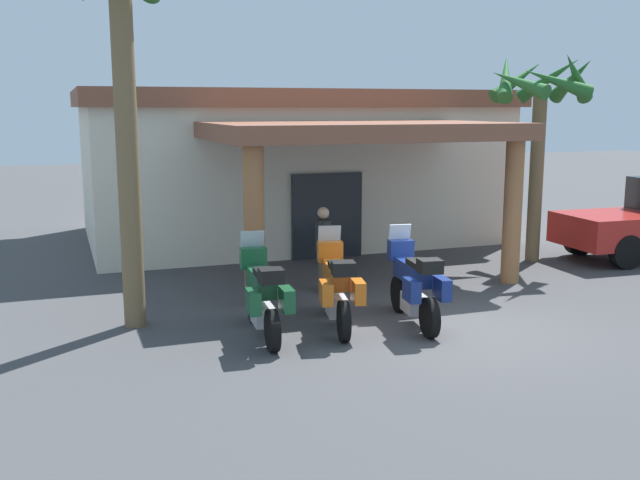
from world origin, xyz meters
name	(u,v)px	position (x,y,z in m)	size (l,w,h in m)	color
ground_plane	(454,328)	(0.00, 0.00, 0.00)	(80.00, 80.00, 0.00)	#424244
motel_building	(288,163)	(0.01, 9.44, 2.10)	(11.35, 11.12, 4.11)	silver
motorcycle_green	(263,295)	(-3.16, 0.64, 0.70)	(0.73, 2.21, 1.61)	black
motorcycle_orange	(337,287)	(-1.85, 0.73, 0.70)	(0.92, 2.19, 1.61)	black
motorcycle_blue	(415,284)	(-0.54, 0.44, 0.70)	(0.80, 2.21, 1.61)	black
pedestrian	(323,243)	(-1.26, 3.02, 1.00)	(0.37, 0.43, 1.73)	brown
palm_tree_near_portico	(541,102)	(4.57, 4.17, 3.79)	(2.49, 2.48, 5.02)	brown
palm_tree_roadside	(124,41)	(-5.03, 2.00, 4.71)	(2.10, 2.12, 6.45)	brown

